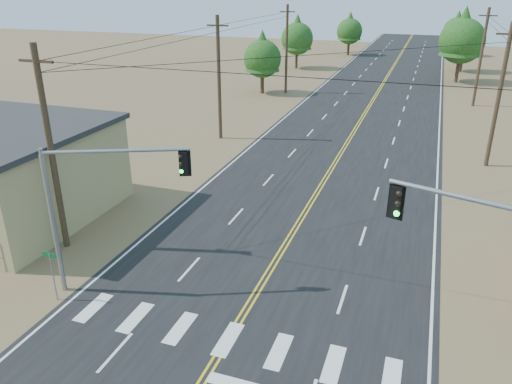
% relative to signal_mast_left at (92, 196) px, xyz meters
% --- Properties ---
extents(road, '(15.00, 200.00, 0.02)m').
position_rel_signal_mast_left_xyz_m(road, '(6.44, 20.59, -4.40)').
color(road, black).
rests_on(road, ground).
extents(utility_pole_left_near, '(1.80, 0.30, 10.00)m').
position_rel_signal_mast_left_xyz_m(utility_pole_left_near, '(-4.06, 2.59, 0.70)').
color(utility_pole_left_near, '#4C3826').
rests_on(utility_pole_left_near, ground).
extents(utility_pole_left_mid, '(1.80, 0.30, 10.00)m').
position_rel_signal_mast_left_xyz_m(utility_pole_left_mid, '(-4.06, 22.59, 0.70)').
color(utility_pole_left_mid, '#4C3826').
rests_on(utility_pole_left_mid, ground).
extents(utility_pole_left_far, '(1.80, 0.30, 10.00)m').
position_rel_signal_mast_left_xyz_m(utility_pole_left_far, '(-4.06, 42.59, 0.70)').
color(utility_pole_left_far, '#4C3826').
rests_on(utility_pole_left_far, ground).
extents(utility_pole_right_mid, '(1.80, 0.30, 10.00)m').
position_rel_signal_mast_left_xyz_m(utility_pole_right_mid, '(16.94, 22.59, 0.70)').
color(utility_pole_right_mid, '#4C3826').
rests_on(utility_pole_right_mid, ground).
extents(utility_pole_right_far, '(1.80, 0.30, 10.00)m').
position_rel_signal_mast_left_xyz_m(utility_pole_right_far, '(16.94, 42.59, 0.70)').
color(utility_pole_right_far, '#4C3826').
rests_on(utility_pole_right_far, ground).
extents(signal_mast_left, '(5.40, 2.50, 6.47)m').
position_rel_signal_mast_left_xyz_m(signal_mast_left, '(0.00, 0.00, 0.00)').
color(signal_mast_left, gray).
rests_on(signal_mast_left, ground).
extents(street_sign, '(0.68, 0.05, 2.28)m').
position_rel_signal_mast_left_xyz_m(street_sign, '(-1.36, -1.41, -2.89)').
color(street_sign, gray).
rests_on(street_sign, ground).
extents(tree_left_near, '(4.39, 4.39, 7.31)m').
position_rel_signal_mast_left_xyz_m(tree_left_near, '(-6.63, 41.35, 0.06)').
color(tree_left_near, '#3F2D1E').
rests_on(tree_left_near, ground).
extents(tree_left_mid, '(4.78, 4.78, 7.97)m').
position_rel_signal_mast_left_xyz_m(tree_left_mid, '(-7.56, 60.54, 0.46)').
color(tree_left_mid, '#3F2D1E').
rests_on(tree_left_mid, ground).
extents(tree_left_far, '(4.49, 4.49, 7.49)m').
position_rel_signal_mast_left_xyz_m(tree_left_far, '(-2.56, 78.00, 0.17)').
color(tree_left_far, '#3F2D1E').
rests_on(tree_left_far, ground).
extents(tree_right_near, '(5.76, 5.76, 9.60)m').
position_rel_signal_mast_left_xyz_m(tree_right_near, '(15.44, 56.40, 1.46)').
color(tree_right_near, '#3F2D1E').
rests_on(tree_right_near, ground).
extents(tree_right_mid, '(4.96, 4.96, 8.26)m').
position_rel_signal_mast_left_xyz_m(tree_right_mid, '(16.18, 65.48, 0.64)').
color(tree_right_mid, '#3F2D1E').
rests_on(tree_right_mid, ground).
extents(tree_right_far, '(4.64, 4.64, 7.73)m').
position_rel_signal_mast_left_xyz_m(tree_right_far, '(15.44, 83.46, 0.31)').
color(tree_right_far, '#3F2D1E').
rests_on(tree_right_far, ground).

